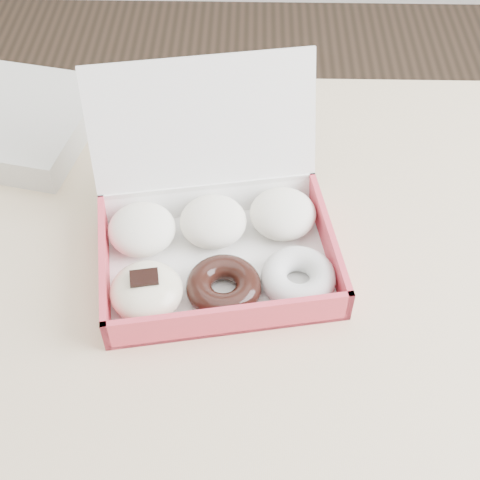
{
  "coord_description": "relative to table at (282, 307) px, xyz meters",
  "views": [
    {
      "loc": [
        -0.04,
        -0.52,
        1.39
      ],
      "look_at": [
        -0.06,
        -0.0,
        0.81
      ],
      "focal_mm": 50.0,
      "sensor_mm": 36.0,
      "label": 1
    }
  ],
  "objects": [
    {
      "name": "donut_box",
      "position": [
        -0.09,
        0.02,
        0.11
      ],
      "size": [
        0.32,
        0.3,
        0.2
      ],
      "rotation": [
        0.0,
        0.0,
        0.17
      ],
      "color": "white",
      "rests_on": "table"
    },
    {
      "name": "table",
      "position": [
        0.0,
        0.0,
        0.0
      ],
      "size": [
        1.2,
        0.8,
        0.75
      ],
      "color": "#D0B689",
      "rests_on": "ground"
    }
  ]
}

